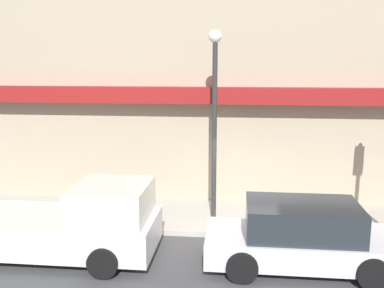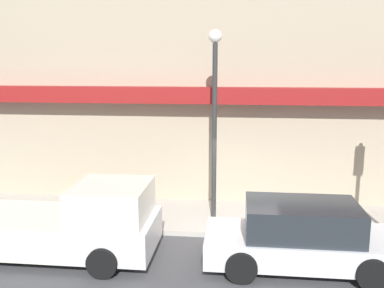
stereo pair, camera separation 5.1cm
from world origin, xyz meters
name	(u,v)px [view 1 (the left image)]	position (x,y,z in m)	size (l,w,h in m)	color
ground_plane	(233,239)	(0.00, 0.00, 0.00)	(80.00, 80.00, 0.00)	#424244
sidewalk	(233,218)	(0.00, 1.38, 0.07)	(36.00, 2.77, 0.14)	#ADA89E
building	(236,60)	(-0.02, 4.25, 4.70)	(19.80, 3.80, 10.69)	tan
pickup_truck	(67,224)	(-3.99, -1.42, 0.79)	(5.05, 2.23, 1.82)	silver
parked_car	(301,236)	(1.56, -1.42, 0.73)	(4.33, 2.01, 1.51)	silver
fire_hydrant	(320,217)	(2.36, 0.56, 0.49)	(0.19, 0.19, 0.71)	red
street_lamp	(215,104)	(-0.58, 1.07, 3.50)	(0.36, 0.36, 5.36)	#2D2D2D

